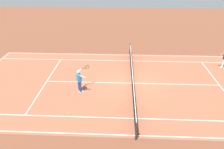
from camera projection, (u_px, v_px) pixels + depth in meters
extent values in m
plane|color=brown|center=(132.00, 83.00, 16.20)|extent=(60.00, 60.00, 0.00)
cube|color=#935138|center=(132.00, 83.00, 16.20)|extent=(24.20, 11.40, 0.00)
cube|color=white|center=(130.00, 55.00, 21.08)|extent=(23.80, 0.05, 0.01)
cube|color=white|center=(135.00, 135.00, 11.32)|extent=(23.80, 0.05, 0.01)
cube|color=white|center=(130.00, 61.00, 19.84)|extent=(23.80, 0.05, 0.01)
cube|color=white|center=(134.00, 118.00, 12.55)|extent=(23.80, 0.05, 0.01)
cube|color=white|center=(47.00, 81.00, 16.46)|extent=(0.05, 8.22, 0.01)
cube|color=white|center=(220.00, 85.00, 15.93)|extent=(0.05, 8.22, 0.01)
cube|color=white|center=(132.00, 83.00, 16.20)|extent=(12.80, 0.05, 0.01)
cylinder|color=#2D2D33|center=(130.00, 49.00, 21.10)|extent=(0.10, 0.10, 1.08)
cylinder|color=#2D2D33|center=(136.00, 132.00, 10.80)|extent=(0.10, 0.10, 1.08)
cube|color=black|center=(132.00, 78.00, 16.00)|extent=(0.02, 11.60, 0.88)
cube|color=white|center=(132.00, 72.00, 15.76)|extent=(0.04, 11.60, 0.06)
cube|color=white|center=(132.00, 78.00, 16.00)|extent=(0.04, 0.06, 0.88)
cylinder|color=navy|center=(80.00, 87.00, 14.87)|extent=(0.15, 0.15, 0.74)
cube|color=white|center=(82.00, 91.00, 15.08)|extent=(0.29, 0.25, 0.09)
cylinder|color=navy|center=(79.00, 85.00, 15.05)|extent=(0.15, 0.15, 0.74)
cube|color=white|center=(80.00, 90.00, 15.26)|extent=(0.29, 0.25, 0.09)
cube|color=#2884D1|center=(79.00, 78.00, 14.66)|extent=(0.41, 0.45, 0.56)
sphere|color=beige|center=(79.00, 72.00, 14.46)|extent=(0.23, 0.23, 0.23)
cylinder|color=beige|center=(83.00, 77.00, 14.47)|extent=(0.42, 0.19, 0.26)
cylinder|color=beige|center=(79.00, 71.00, 14.80)|extent=(0.32, 0.39, 0.30)
cylinder|color=#232326|center=(83.00, 68.00, 14.94)|extent=(0.25, 0.19, 0.04)
torus|color=#232326|center=(87.00, 67.00, 15.07)|extent=(0.27, 0.19, 0.31)
cylinder|color=#C6D84C|center=(87.00, 67.00, 15.07)|extent=(0.23, 0.15, 0.27)
cylinder|color=white|center=(223.00, 63.00, 18.39)|extent=(0.15, 0.15, 0.74)
cube|color=white|center=(222.00, 67.00, 18.54)|extent=(0.29, 0.26, 0.09)
cube|color=white|center=(224.00, 68.00, 18.37)|extent=(0.29, 0.26, 0.09)
cylinder|color=#9E704C|center=(222.00, 54.00, 18.05)|extent=(0.42, 0.22, 0.26)
sphere|color=#CCE01E|center=(69.00, 113.00, 12.95)|extent=(0.07, 0.07, 0.07)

